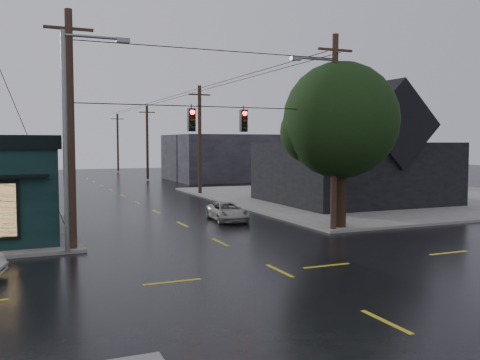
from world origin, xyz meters
name	(u,v)px	position (x,y,z in m)	size (l,w,h in m)	color
ground_plane	(279,271)	(0.00, 0.00, 0.00)	(160.00, 160.00, 0.00)	black
sidewalk_ne	(381,196)	(20.00, 20.00, 0.07)	(28.00, 28.00, 0.15)	slate
ne_building	(353,145)	(15.00, 17.00, 4.47)	(12.60, 11.60, 8.75)	black
corner_tree	(341,121)	(7.21, 7.00, 5.79)	(6.15, 6.15, 8.74)	black
utility_pole_nw	(74,251)	(-6.50, 6.50, 0.00)	(2.00, 0.32, 10.15)	black
utility_pole_ne	(333,232)	(6.50, 6.50, 0.00)	(2.00, 0.32, 10.15)	black
utility_pole_far_a	(200,195)	(6.50, 28.00, 0.00)	(2.00, 0.32, 9.65)	black
utility_pole_far_b	(148,180)	(6.50, 48.00, 0.00)	(2.00, 0.32, 9.15)	black
utility_pole_far_c	(118,172)	(6.50, 68.00, 0.00)	(2.00, 0.32, 9.15)	black
span_signal_assembly	(218,120)	(0.10, 6.50, 5.70)	(13.00, 0.48, 1.23)	black
streetlight_nw	(68,255)	(-6.80, 5.80, 0.00)	(5.40, 0.30, 9.15)	slate
streetlight_ne	(334,229)	(7.00, 7.20, 0.00)	(5.40, 0.30, 9.15)	slate
bg_building_east	(228,157)	(16.00, 45.00, 2.80)	(14.00, 12.00, 5.60)	black
suv_silver	(228,212)	(2.88, 12.28, 0.55)	(1.83, 3.96, 1.10)	#A29F95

